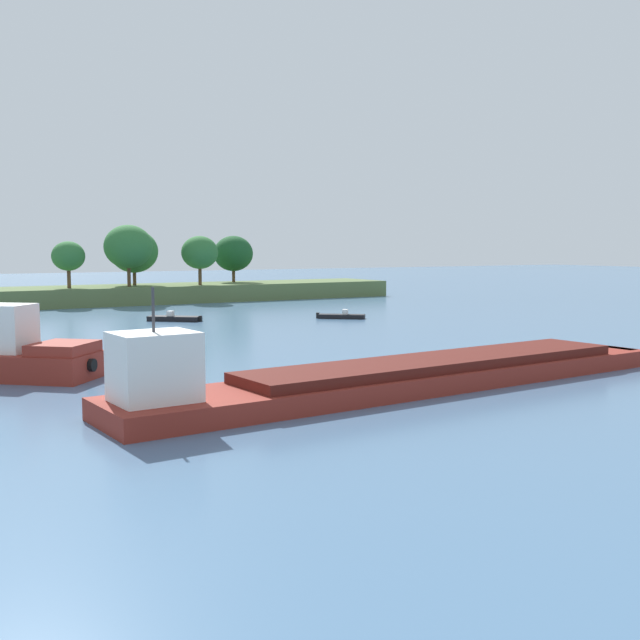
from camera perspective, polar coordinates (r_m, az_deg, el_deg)
treeline_island at (r=101.94m, az=-11.01°, el=2.99°), size 59.91×10.76×9.84m
cargo_barge at (r=38.47m, az=6.14°, el=-4.00°), size 32.72×6.85×5.55m
tugboat at (r=45.05m, az=-22.24°, el=-2.31°), size 9.94×9.49×5.23m
small_motorboat at (r=76.40m, az=1.61°, el=0.29°), size 4.34×3.99×0.93m
fishing_skiff at (r=75.08m, az=-10.78°, el=0.12°), size 4.79×4.48×0.98m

